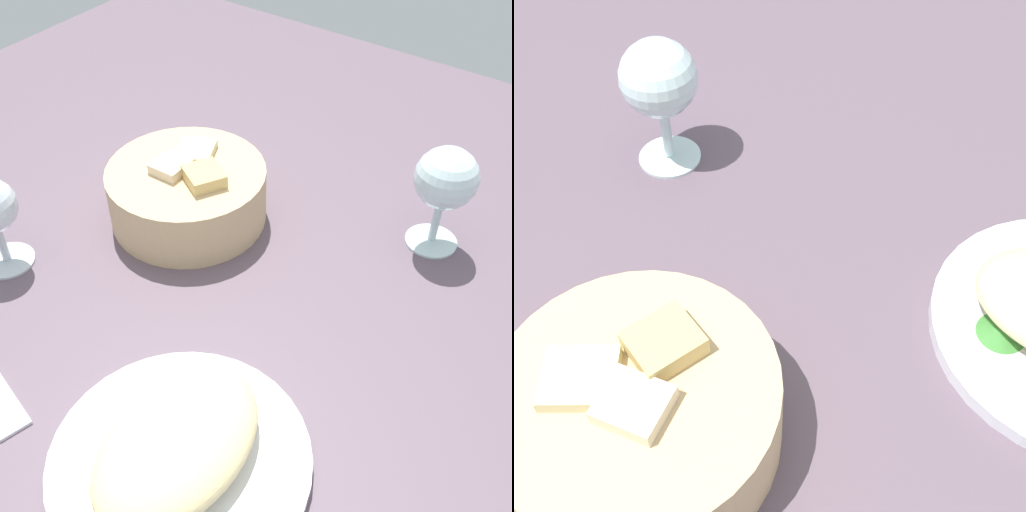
# 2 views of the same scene
# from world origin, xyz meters

# --- Properties ---
(ground_plane) EXTENTS (1.40, 1.40, 0.02)m
(ground_plane) POSITION_xyz_m (0.00, 0.00, -0.01)
(ground_plane) COLOR #5E4D59
(lettuce_garnish) EXTENTS (0.04, 0.04, 0.01)m
(lettuce_garnish) POSITION_xyz_m (-0.10, -0.08, 0.02)
(lettuce_garnish) COLOR #3C7F34
(lettuce_garnish) RESTS_ON plate
(bread_basket) EXTENTS (0.20, 0.20, 0.09)m
(bread_basket) POSITION_xyz_m (0.11, 0.11, 0.04)
(bread_basket) COLOR #D0AF81
(bread_basket) RESTS_ON ground_plane
(wine_glass_near) EXTENTS (0.07, 0.07, 0.13)m
(wine_glass_near) POSITION_xyz_m (0.25, -0.16, 0.09)
(wine_glass_near) COLOR silver
(wine_glass_near) RESTS_ON ground_plane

